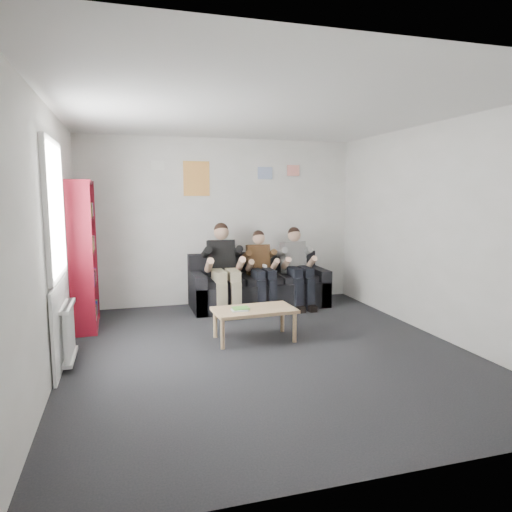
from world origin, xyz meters
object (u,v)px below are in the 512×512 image
(coffee_table, at_px, (254,312))
(person_middle, at_px, (262,270))
(sofa, at_px, (258,287))
(person_left, at_px, (224,268))
(bookshelf, at_px, (84,255))
(person_right, at_px, (297,267))

(coffee_table, height_order, person_middle, person_middle)
(sofa, distance_m, coffee_table, 1.76)
(person_middle, bearing_deg, sofa, 94.74)
(sofa, distance_m, person_middle, 0.38)
(sofa, xyz_separation_m, person_left, (-0.60, -0.20, 0.37))
(coffee_table, bearing_deg, person_middle, 69.94)
(bookshelf, bearing_deg, coffee_table, -30.90)
(sofa, bearing_deg, person_right, -18.02)
(sofa, distance_m, bookshelf, 2.73)
(coffee_table, relative_size, person_middle, 0.81)
(sofa, height_order, person_middle, person_middle)
(bookshelf, xyz_separation_m, person_left, (1.98, 0.32, -0.32))
(coffee_table, bearing_deg, person_right, 52.23)
(sofa, height_order, bookshelf, bookshelf)
(bookshelf, xyz_separation_m, coffee_table, (2.04, -1.15, -0.64))
(sofa, relative_size, person_left, 1.59)
(sofa, xyz_separation_m, person_right, (0.60, -0.20, 0.34))
(person_left, bearing_deg, person_right, 4.83)
(person_left, distance_m, person_right, 1.21)
(bookshelf, bearing_deg, sofa, 9.93)
(person_right, bearing_deg, sofa, 156.32)
(bookshelf, xyz_separation_m, person_right, (3.19, 0.33, -0.35))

